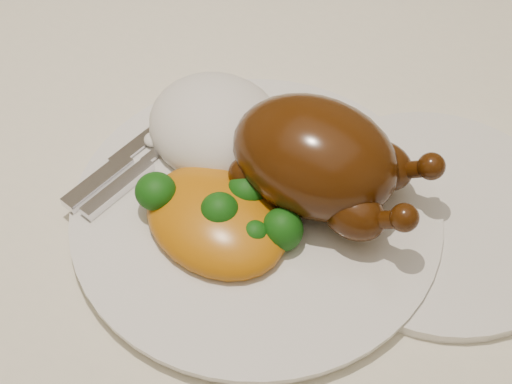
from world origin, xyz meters
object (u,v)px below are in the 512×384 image
Objects in this scene: dinner_plate at (256,211)px; roast_chicken at (319,159)px; dining_table at (221,192)px; side_plate at (437,215)px.

dinner_plate is 0.07m from roast_chicken.
roast_chicken is at bearing -10.65° from dining_table.
dinner_plate is at bearing -145.86° from side_plate.
roast_chicken is (0.03, 0.04, 0.05)m from dinner_plate.
side_plate is at bearing 5.30° from dining_table.
dinner_plate is at bearing -133.32° from roast_chicken.
side_plate is (0.13, 0.09, -0.00)m from dinner_plate.
dining_table is 6.79× the size of side_plate.
dining_table is at bearing 144.41° from dinner_plate.
dining_table is 5.18× the size of dinner_plate.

